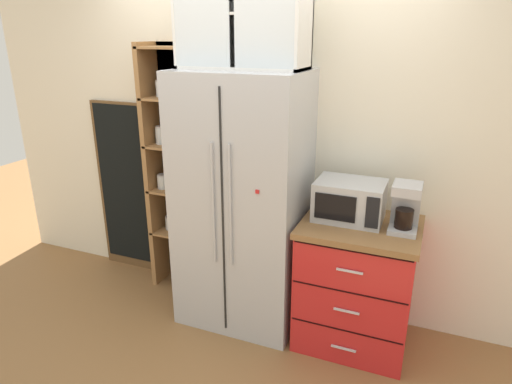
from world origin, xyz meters
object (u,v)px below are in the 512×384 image
(mug_navy, at_px, (364,215))
(bottle_green, at_px, (362,211))
(refrigerator, at_px, (243,202))
(coffee_maker, at_px, (406,207))
(chalkboard_menu, at_px, (128,188))
(microwave, at_px, (350,200))
(mug_red, at_px, (363,215))

(mug_navy, distance_m, bottle_green, 0.12)
(refrigerator, bearing_deg, coffee_maker, 0.91)
(bottle_green, bearing_deg, chalkboard_menu, 171.08)
(refrigerator, distance_m, mug_navy, 0.84)
(bottle_green, relative_size, chalkboard_menu, 0.16)
(refrigerator, xyz_separation_m, mug_navy, (0.83, 0.07, 0.01))
(microwave, xyz_separation_m, mug_red, (0.10, -0.01, -0.08))
(coffee_maker, relative_size, bottle_green, 1.26)
(microwave, bearing_deg, refrigerator, -175.40)
(microwave, height_order, mug_navy, microwave)
(microwave, xyz_separation_m, mug_navy, (0.10, 0.01, -0.09))
(refrigerator, bearing_deg, chalkboard_menu, 166.54)
(coffee_maker, xyz_separation_m, chalkboard_menu, (-2.32, 0.28, -0.28))
(refrigerator, bearing_deg, microwave, 4.60)
(refrigerator, height_order, mug_navy, refrigerator)
(mug_red, bearing_deg, refrigerator, -176.71)
(mug_navy, height_order, chalkboard_menu, chalkboard_menu)
(mug_navy, xyz_separation_m, bottle_green, (-0.00, -0.10, 0.07))
(mug_red, bearing_deg, bottle_green, -91.30)
(mug_red, distance_m, bottle_green, 0.10)
(refrigerator, distance_m, mug_red, 0.84)
(refrigerator, distance_m, microwave, 0.75)
(coffee_maker, bearing_deg, mug_red, 173.16)
(mug_red, bearing_deg, mug_navy, 89.58)
(refrigerator, height_order, mug_red, refrigerator)
(mug_red, distance_m, chalkboard_menu, 2.09)
(bottle_green, bearing_deg, coffee_maker, 10.21)
(refrigerator, xyz_separation_m, coffee_maker, (1.09, 0.02, 0.12))
(mug_red, distance_m, mug_navy, 0.02)
(refrigerator, height_order, bottle_green, refrigerator)
(mug_red, xyz_separation_m, chalkboard_menu, (-2.07, 0.25, -0.17))
(refrigerator, distance_m, chalkboard_menu, 1.28)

